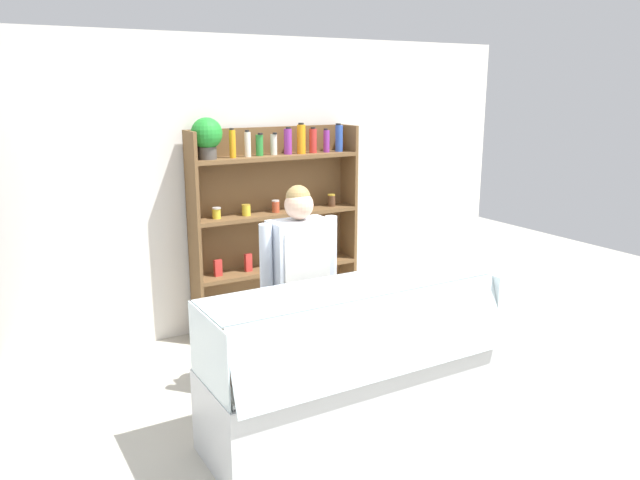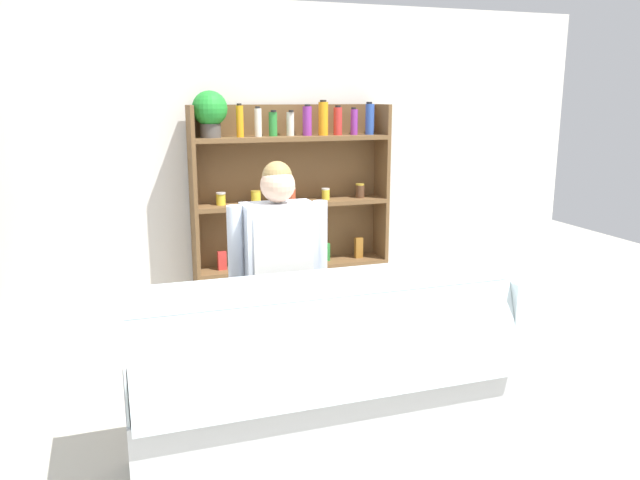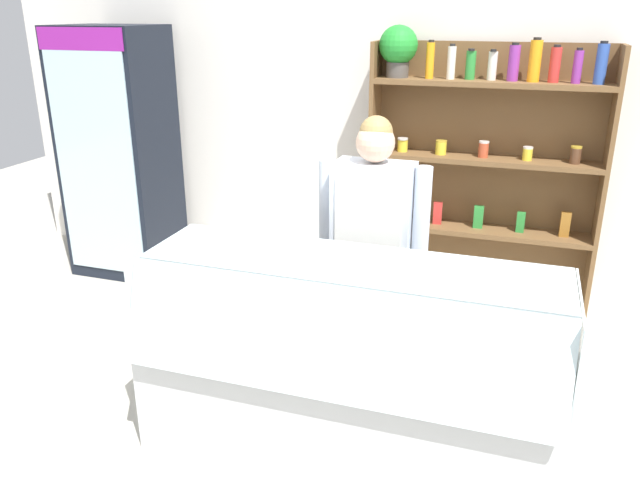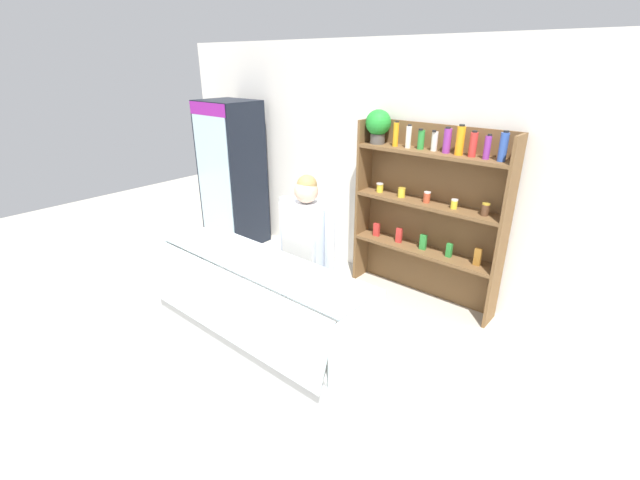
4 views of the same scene
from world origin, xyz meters
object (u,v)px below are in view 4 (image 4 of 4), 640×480
object	(u,v)px
deli_display_case	(261,338)
shop_clerk	(306,246)
shelving_unit	(423,198)
drinks_fridge	(232,174)

from	to	relation	value
deli_display_case	shop_clerk	distance (m)	0.89
shelving_unit	shop_clerk	distance (m)	1.46
shelving_unit	deli_display_case	size ratio (longest dim) A/B	1.01
drinks_fridge	shop_clerk	xyz separation A→B (m)	(2.38, -1.08, -0.06)
deli_display_case	shop_clerk	bearing A→B (deg)	93.77
drinks_fridge	deli_display_case	bearing A→B (deg)	-35.31
drinks_fridge	deli_display_case	distance (m)	3.04
drinks_fridge	shop_clerk	size ratio (longest dim) A/B	1.25
drinks_fridge	deli_display_case	size ratio (longest dim) A/B	1.00
shop_clerk	deli_display_case	bearing A→B (deg)	-86.23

